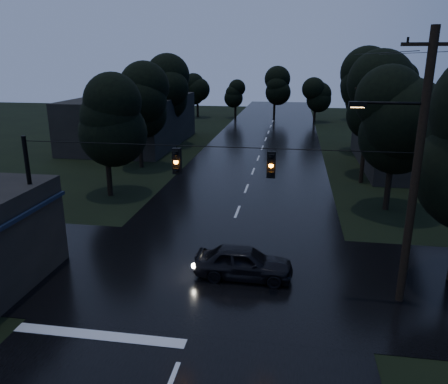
# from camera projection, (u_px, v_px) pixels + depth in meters

# --- Properties ---
(main_road) EXTENTS (12.00, 120.00, 0.02)m
(main_road) POSITION_uv_depth(u_px,v_px,m) (253.00, 172.00, 35.95)
(main_road) COLOR black
(main_road) RESTS_ON ground
(cross_street) EXTENTS (60.00, 9.00, 0.02)m
(cross_street) POSITION_uv_depth(u_px,v_px,m) (213.00, 273.00, 18.97)
(cross_street) COLOR black
(cross_street) RESTS_ON ground
(building_far_right) EXTENTS (10.00, 14.00, 4.40)m
(building_far_right) POSITION_uv_depth(u_px,v_px,m) (423.00, 141.00, 36.95)
(building_far_right) COLOR black
(building_far_right) RESTS_ON ground
(building_far_left) EXTENTS (10.00, 16.00, 5.00)m
(building_far_left) POSITION_uv_depth(u_px,v_px,m) (133.00, 121.00, 46.78)
(building_far_left) COLOR black
(building_far_left) RESTS_ON ground
(utility_pole_main) EXTENTS (3.50, 0.30, 10.00)m
(utility_pole_main) POSITION_uv_depth(u_px,v_px,m) (414.00, 168.00, 15.35)
(utility_pole_main) COLOR black
(utility_pole_main) RESTS_ON ground
(utility_pole_far) EXTENTS (2.00, 0.30, 7.50)m
(utility_pole_far) POSITION_uv_depth(u_px,v_px,m) (365.00, 131.00, 31.66)
(utility_pole_far) COLOR black
(utility_pole_far) RESTS_ON ground
(anchor_pole_left) EXTENTS (0.18, 0.18, 6.00)m
(anchor_pole_left) POSITION_uv_depth(u_px,v_px,m) (33.00, 207.00, 18.28)
(anchor_pole_left) COLOR black
(anchor_pole_left) RESTS_ON ground
(span_signals) EXTENTS (15.00, 0.37, 1.12)m
(span_signals) POSITION_uv_depth(u_px,v_px,m) (222.00, 162.00, 16.39)
(span_signals) COLOR black
(span_signals) RESTS_ON ground
(tree_left_a) EXTENTS (3.92, 3.92, 8.26)m
(tree_left_a) POSITION_uv_depth(u_px,v_px,m) (104.00, 118.00, 28.23)
(tree_left_a) COLOR black
(tree_left_a) RESTS_ON ground
(tree_left_b) EXTENTS (4.20, 4.20, 8.85)m
(tree_left_b) POSITION_uv_depth(u_px,v_px,m) (138.00, 101.00, 35.76)
(tree_left_b) COLOR black
(tree_left_b) RESTS_ON ground
(tree_left_c) EXTENTS (4.48, 4.48, 9.44)m
(tree_left_c) POSITION_uv_depth(u_px,v_px,m) (165.00, 88.00, 45.17)
(tree_left_c) COLOR black
(tree_left_c) RESTS_ON ground
(tree_right_a) EXTENTS (4.20, 4.20, 8.85)m
(tree_right_a) POSITION_uv_depth(u_px,v_px,m) (396.00, 118.00, 25.38)
(tree_right_a) COLOR black
(tree_right_a) RESTS_ON ground
(tree_right_b) EXTENTS (4.48, 4.48, 9.44)m
(tree_right_b) POSITION_uv_depth(u_px,v_px,m) (382.00, 99.00, 32.73)
(tree_right_b) COLOR black
(tree_right_b) RESTS_ON ground
(tree_right_c) EXTENTS (4.76, 4.76, 10.03)m
(tree_right_c) POSITION_uv_depth(u_px,v_px,m) (370.00, 86.00, 41.96)
(tree_right_c) COLOR black
(tree_right_c) RESTS_ON ground
(car) EXTENTS (4.18, 1.75, 1.41)m
(car) POSITION_uv_depth(u_px,v_px,m) (244.00, 262.00, 18.44)
(car) COLOR black
(car) RESTS_ON ground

